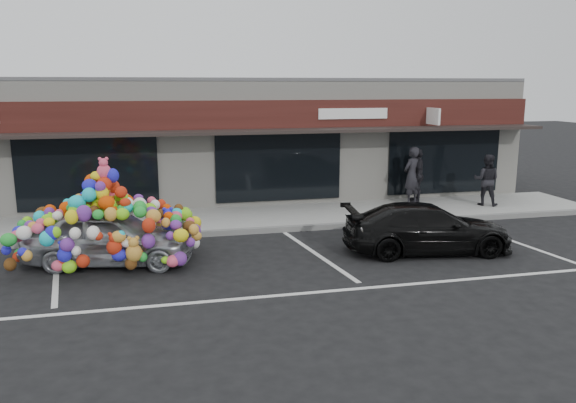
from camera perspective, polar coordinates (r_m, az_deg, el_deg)
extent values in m
plane|color=black|center=(13.19, -8.70, -6.37)|extent=(90.00, 90.00, 0.00)
cube|color=beige|center=(21.12, -10.75, 6.17)|extent=(24.00, 6.00, 4.20)
cube|color=#59595B|center=(21.03, -10.98, 12.01)|extent=(24.00, 6.00, 0.12)
cube|color=#34110E|center=(17.98, -10.42, 8.61)|extent=(24.00, 0.18, 0.90)
cube|color=black|center=(17.49, -10.27, 6.89)|extent=(24.00, 1.20, 0.10)
cube|color=white|center=(19.71, 14.48, 8.40)|extent=(0.08, 0.95, 0.55)
cube|color=white|center=(18.95, 6.65, 8.87)|extent=(2.40, 0.04, 0.35)
cube|color=black|center=(18.29, -19.66, 2.81)|extent=(4.20, 0.12, 2.30)
cube|color=black|center=(18.58, -0.95, 3.62)|extent=(4.20, 0.12, 2.30)
cube|color=black|center=(20.69, 15.56, 4.02)|extent=(4.20, 0.12, 2.30)
cube|color=gray|center=(17.01, -9.80, -2.02)|extent=(26.00, 3.00, 0.15)
cube|color=slate|center=(15.56, -9.45, -3.31)|extent=(26.00, 0.18, 0.16)
cube|color=silver|center=(13.54, -22.48, -6.65)|extent=(0.73, 4.37, 0.01)
cube|color=silver|center=(13.85, 2.91, -5.35)|extent=(0.73, 4.37, 0.01)
cube|color=silver|center=(16.15, 21.70, -3.70)|extent=(0.73, 4.37, 0.01)
cube|color=silver|center=(11.36, 2.50, -9.23)|extent=(14.00, 0.12, 0.01)
imported|color=silver|center=(13.56, -17.63, -3.43)|extent=(2.26, 4.05, 1.30)
ellipsoid|color=red|center=(13.32, -17.93, 1.31)|extent=(1.45, 1.80, 0.98)
sphere|color=yellow|center=(13.29, -12.00, -2.06)|extent=(0.34, 0.34, 0.34)
sphere|color=#332EFC|center=(12.73, -15.18, -4.73)|extent=(0.36, 0.36, 0.36)
sphere|color=green|center=(14.47, -20.54, -2.90)|extent=(0.30, 0.30, 0.30)
sphere|color=#FF6077|center=(13.25, -18.05, 3.18)|extent=(0.32, 0.32, 0.32)
sphere|color=#E6400D|center=(13.72, -22.46, -2.23)|extent=(0.30, 0.30, 0.30)
imported|color=black|center=(14.30, 13.96, -2.65)|extent=(2.20, 4.33, 1.20)
imported|color=black|center=(19.17, 12.43, 2.58)|extent=(0.84, 0.76, 1.93)
imported|color=black|center=(19.68, 19.51, 2.08)|extent=(1.05, 1.01, 1.70)
imported|color=black|center=(19.64, 13.01, 2.62)|extent=(1.16, 0.82, 1.83)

